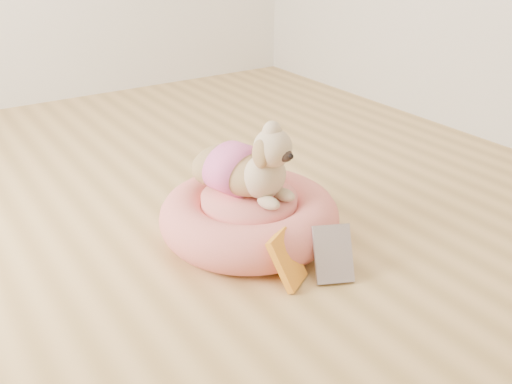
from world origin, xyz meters
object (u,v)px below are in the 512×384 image
dog (246,154)px  book_white (333,254)px  pet_bed (249,216)px  book_yellow (287,260)px

dog → book_white: bearing=-93.2°
book_white → pet_bed: bearing=127.7°
pet_bed → book_white: bearing=-77.1°
pet_bed → dog: bearing=88.7°
dog → book_white: size_ratio=2.19×
pet_bed → book_white: (0.09, -0.41, 0.00)m
book_yellow → pet_bed: bearing=48.3°
dog → book_yellow: (-0.07, -0.37, -0.26)m
book_yellow → book_white: 0.17m
dog → book_yellow: dog is taller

